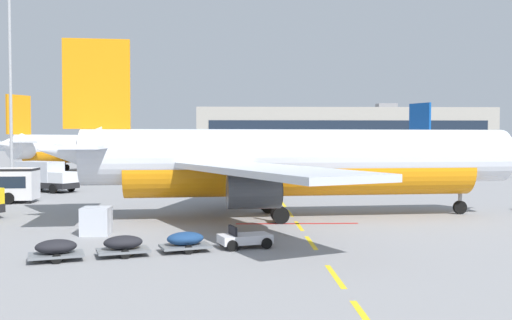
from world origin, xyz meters
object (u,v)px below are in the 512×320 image
object	(u,v)px
airliner_mid_left	(365,154)
airliner_far_center	(82,148)
ground_power_truck	(210,175)
baggage_train	(155,243)
uld_cargo_container	(96,221)
apron_light_mast_near	(9,28)
fuel_service_truck	(45,176)
airliner_foreground	(293,161)

from	to	relation	value
airliner_mid_left	airliner_far_center	distance (m)	48.57
ground_power_truck	baggage_train	xyz separation A→B (m)	(-1.07, -33.74, -1.11)
airliner_mid_left	baggage_train	size ratio (longest dim) A/B	2.40
airliner_far_center	uld_cargo_container	size ratio (longest dim) A/B	20.19
baggage_train	apron_light_mast_near	xyz separation A→B (m)	(-22.09, 39.86, 17.67)
airliner_far_center	ground_power_truck	xyz separation A→B (m)	(23.69, -38.80, -2.28)
fuel_service_truck	baggage_train	distance (m)	36.84
airliner_mid_left	apron_light_mast_near	bearing A→B (deg)	-161.56
airliner_far_center	baggage_train	xyz separation A→B (m)	(22.63, -72.54, -3.39)
apron_light_mast_near	uld_cargo_container	bearing A→B (deg)	-62.36
airliner_mid_left	ground_power_truck	world-z (taller)	airliner_mid_left
baggage_train	airliner_mid_left	bearing A→B (deg)	67.60
airliner_far_center	apron_light_mast_near	distance (m)	35.67
airliner_far_center	ground_power_truck	bearing A→B (deg)	-58.59
apron_light_mast_near	airliner_foreground	bearing A→B (deg)	-42.17
airliner_foreground	uld_cargo_container	size ratio (longest dim) A/B	21.43
ground_power_truck	baggage_train	bearing A→B (deg)	-91.81
uld_cargo_container	baggage_train	bearing A→B (deg)	-53.59
airliner_mid_left	airliner_far_center	xyz separation A→B (m)	(-45.19, 17.80, 0.68)
airliner_far_center	apron_light_mast_near	size ratio (longest dim) A/B	1.10
uld_cargo_container	apron_light_mast_near	xyz separation A→B (m)	(-17.89, 34.17, 17.40)
airliner_foreground	fuel_service_truck	distance (m)	31.62
apron_light_mast_near	ground_power_truck	bearing A→B (deg)	-14.80
airliner_foreground	uld_cargo_container	xyz separation A→B (m)	(-12.11, -6.99, -3.15)
airliner_foreground	airliner_mid_left	bearing A→B (deg)	70.81
baggage_train	apron_light_mast_near	world-z (taller)	apron_light_mast_near
fuel_service_truck	ground_power_truck	bearing A→B (deg)	2.05
airliner_mid_left	uld_cargo_container	bearing A→B (deg)	-118.61
airliner_far_center	ground_power_truck	distance (m)	45.52
airliner_mid_left	ground_power_truck	bearing A→B (deg)	-135.67
airliner_far_center	apron_light_mast_near	xyz separation A→B (m)	(0.54, -32.68, 14.28)
uld_cargo_container	fuel_service_truck	bearing A→B (deg)	113.43
ground_power_truck	uld_cargo_container	size ratio (longest dim) A/B	4.27
airliner_far_center	ground_power_truck	world-z (taller)	airliner_far_center
airliner_far_center	apron_light_mast_near	bearing A→B (deg)	-89.05
airliner_foreground	ground_power_truck	xyz separation A→B (m)	(-6.85, 21.07, -2.30)
uld_cargo_container	ground_power_truck	bearing A→B (deg)	79.38
airliner_mid_left	uld_cargo_container	world-z (taller)	airliner_mid_left
ground_power_truck	uld_cargo_container	distance (m)	28.55
fuel_service_truck	apron_light_mast_near	distance (m)	18.85
uld_cargo_container	airliner_mid_left	bearing A→B (deg)	61.39
baggage_train	fuel_service_truck	bearing A→B (deg)	115.90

